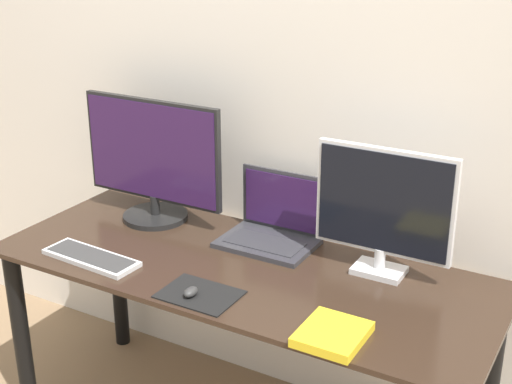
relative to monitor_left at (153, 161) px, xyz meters
The scene contains 9 objects.
wall_back 0.62m from the monitor_left, 24.43° to the left, with size 7.00×0.05×2.50m.
desk 0.64m from the monitor_left, 20.11° to the right, with size 1.71×0.68×0.71m.
monitor_left is the anchor object (origin of this frame).
monitor_right 0.91m from the monitor_left, ahead, with size 0.45×0.12×0.43m.
laptop 0.52m from the monitor_left, ahead, with size 0.33×0.24×0.24m.
keyboard 0.46m from the monitor_left, 86.08° to the right, with size 0.36×0.14×0.02m.
mousepad 0.68m from the monitor_left, 40.67° to the right, with size 0.24×0.18×0.00m.
mouse 0.68m from the monitor_left, 43.25° to the right, with size 0.04×0.06×0.03m.
book 1.06m from the monitor_left, 24.85° to the right, with size 0.17×0.20×0.03m.
Camera 1 is at (1.10, -1.49, 1.80)m, focal length 50.00 mm.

